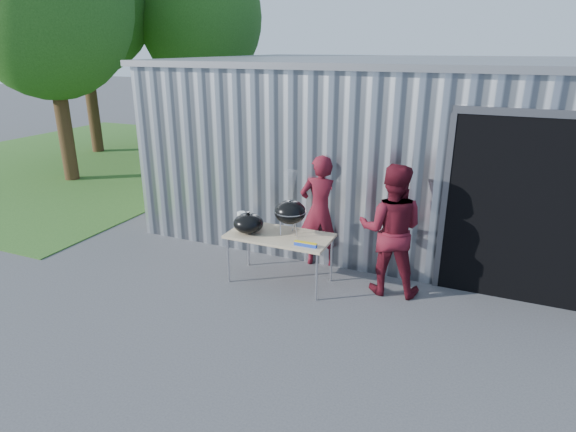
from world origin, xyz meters
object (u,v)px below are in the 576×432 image
at_px(person_cook, 321,211).
at_px(folding_table, 280,237).
at_px(kettle_grill, 290,207).
at_px(person_bystander, 391,230).

bearing_deg(person_cook, folding_table, 53.96).
distance_m(kettle_grill, person_bystander, 1.44).
bearing_deg(kettle_grill, person_bystander, 11.79).
bearing_deg(person_bystander, folding_table, 6.39).
height_order(folding_table, person_bystander, person_bystander).
relative_size(folding_table, person_cook, 0.84).
bearing_deg(kettle_grill, person_cook, 76.10).
height_order(folding_table, person_cook, person_cook).
bearing_deg(person_cook, kettle_grill, 60.96).
bearing_deg(person_bystander, kettle_grill, 4.78).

